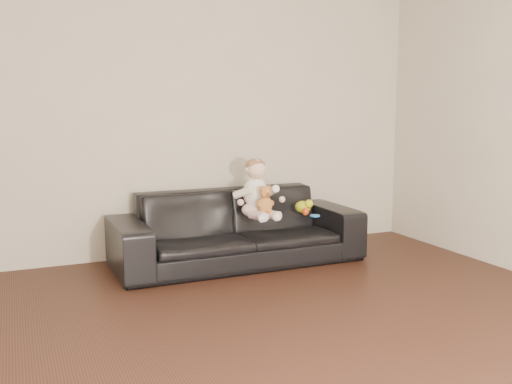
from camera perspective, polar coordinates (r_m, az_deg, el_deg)
name	(u,v)px	position (r m, az deg, el deg)	size (l,w,h in m)	color
wall_back	(164,112)	(5.16, -9.22, 7.90)	(5.00, 5.00, 0.00)	beige
sofa	(237,228)	(4.95, -1.88, -3.57)	(2.13, 0.83, 0.62)	black
baby	(257,192)	(4.83, 0.07, 0.01)	(0.38, 0.46, 0.50)	silver
teddy_bear	(265,200)	(4.70, 0.92, -0.83)	(0.15, 0.15, 0.23)	#B56F33
toy_green	(303,207)	(5.08, 4.72, -1.51)	(0.13, 0.16, 0.11)	#B4C517
toy_rattle	(306,212)	(4.98, 4.99, -2.00)	(0.06, 0.06, 0.06)	#CA3F17
toy_blue_disc	(315,216)	(4.95, 5.91, -2.37)	(0.09, 0.09, 0.01)	blue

